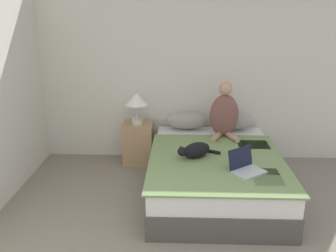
{
  "coord_description": "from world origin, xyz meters",
  "views": [
    {
      "loc": [
        -0.16,
        -1.79,
        2.13
      ],
      "look_at": [
        -0.29,
        2.01,
        0.86
      ],
      "focal_mm": 38.0,
      "sensor_mm": 36.0,
      "label": 1
    }
  ],
  "objects_px": {
    "bed": "(214,173)",
    "pillow_near": "(186,120)",
    "person_sitting": "(224,114)",
    "pillow_far": "(234,121)",
    "cat_tabby": "(195,150)",
    "table_lamp": "(137,101)",
    "nightstand": "(138,143)",
    "laptop_open": "(246,167)"
  },
  "relations": [
    {
      "from": "pillow_near",
      "to": "laptop_open",
      "type": "height_order",
      "value": "pillow_near"
    },
    {
      "from": "bed",
      "to": "nightstand",
      "type": "relative_size",
      "value": 3.55
    },
    {
      "from": "cat_tabby",
      "to": "laptop_open",
      "type": "distance_m",
      "value": 0.62
    },
    {
      "from": "bed",
      "to": "pillow_far",
      "type": "xyz_separation_m",
      "value": [
        0.33,
        0.87,
        0.37
      ]
    },
    {
      "from": "person_sitting",
      "to": "bed",
      "type": "bearing_deg",
      "value": -104.99
    },
    {
      "from": "bed",
      "to": "nightstand",
      "type": "height_order",
      "value": "nightstand"
    },
    {
      "from": "nightstand",
      "to": "table_lamp",
      "type": "height_order",
      "value": "table_lamp"
    },
    {
      "from": "pillow_far",
      "to": "cat_tabby",
      "type": "bearing_deg",
      "value": -119.47
    },
    {
      "from": "bed",
      "to": "cat_tabby",
      "type": "bearing_deg",
      "value": -150.22
    },
    {
      "from": "pillow_far",
      "to": "person_sitting",
      "type": "xyz_separation_m",
      "value": [
        -0.17,
        -0.29,
        0.19
      ]
    },
    {
      "from": "cat_tabby",
      "to": "laptop_open",
      "type": "bearing_deg",
      "value": 113.49
    },
    {
      "from": "pillow_far",
      "to": "laptop_open",
      "type": "height_order",
      "value": "pillow_far"
    },
    {
      "from": "pillow_near",
      "to": "laptop_open",
      "type": "xyz_separation_m",
      "value": [
        0.6,
        -1.35,
        -0.07
      ]
    },
    {
      "from": "bed",
      "to": "person_sitting",
      "type": "relative_size",
      "value": 2.79
    },
    {
      "from": "bed",
      "to": "table_lamp",
      "type": "xyz_separation_m",
      "value": [
        -1.02,
        0.83,
        0.66
      ]
    },
    {
      "from": "table_lamp",
      "to": "pillow_near",
      "type": "bearing_deg",
      "value": 3.39
    },
    {
      "from": "pillow_far",
      "to": "nightstand",
      "type": "bearing_deg",
      "value": -178.16
    },
    {
      "from": "nightstand",
      "to": "pillow_near",
      "type": "bearing_deg",
      "value": 3.63
    },
    {
      "from": "bed",
      "to": "nightstand",
      "type": "distance_m",
      "value": 1.31
    },
    {
      "from": "bed",
      "to": "person_sitting",
      "type": "distance_m",
      "value": 0.83
    },
    {
      "from": "bed",
      "to": "laptop_open",
      "type": "height_order",
      "value": "laptop_open"
    },
    {
      "from": "pillow_far",
      "to": "table_lamp",
      "type": "xyz_separation_m",
      "value": [
        -1.35,
        -0.04,
        0.28
      ]
    },
    {
      "from": "pillow_far",
      "to": "pillow_near",
      "type": "bearing_deg",
      "value": 180.0
    },
    {
      "from": "cat_tabby",
      "to": "table_lamp",
      "type": "bearing_deg",
      "value": -84.52
    },
    {
      "from": "pillow_near",
      "to": "pillow_far",
      "type": "xyz_separation_m",
      "value": [
        0.66,
        0.0,
        0.0
      ]
    },
    {
      "from": "pillow_far",
      "to": "table_lamp",
      "type": "height_order",
      "value": "table_lamp"
    },
    {
      "from": "cat_tabby",
      "to": "table_lamp",
      "type": "xyz_separation_m",
      "value": [
        -0.77,
        0.97,
        0.31
      ]
    },
    {
      "from": "pillow_near",
      "to": "pillow_far",
      "type": "bearing_deg",
      "value": 0.0
    },
    {
      "from": "pillow_near",
      "to": "person_sitting",
      "type": "distance_m",
      "value": 0.6
    },
    {
      "from": "pillow_near",
      "to": "nightstand",
      "type": "xyz_separation_m",
      "value": [
        -0.68,
        -0.04,
        -0.33
      ]
    },
    {
      "from": "pillow_near",
      "to": "table_lamp",
      "type": "height_order",
      "value": "table_lamp"
    },
    {
      "from": "table_lamp",
      "to": "person_sitting",
      "type": "bearing_deg",
      "value": -11.96
    },
    {
      "from": "bed",
      "to": "nightstand",
      "type": "bearing_deg",
      "value": 140.52
    },
    {
      "from": "pillow_near",
      "to": "laptop_open",
      "type": "distance_m",
      "value": 1.48
    },
    {
      "from": "pillow_far",
      "to": "table_lamp",
      "type": "bearing_deg",
      "value": -178.27
    },
    {
      "from": "laptop_open",
      "to": "person_sitting",
      "type": "bearing_deg",
      "value": 59.7
    },
    {
      "from": "bed",
      "to": "pillow_near",
      "type": "bearing_deg",
      "value": 110.79
    },
    {
      "from": "pillow_far",
      "to": "cat_tabby",
      "type": "xyz_separation_m",
      "value": [
        -0.57,
        -1.01,
        -0.03
      ]
    },
    {
      "from": "cat_tabby",
      "to": "nightstand",
      "type": "bearing_deg",
      "value": -84.72
    },
    {
      "from": "person_sitting",
      "to": "table_lamp",
      "type": "xyz_separation_m",
      "value": [
        -1.17,
        0.25,
        0.09
      ]
    },
    {
      "from": "bed",
      "to": "pillow_near",
      "type": "distance_m",
      "value": 1.01
    },
    {
      "from": "cat_tabby",
      "to": "nightstand",
      "type": "height_order",
      "value": "cat_tabby"
    }
  ]
}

